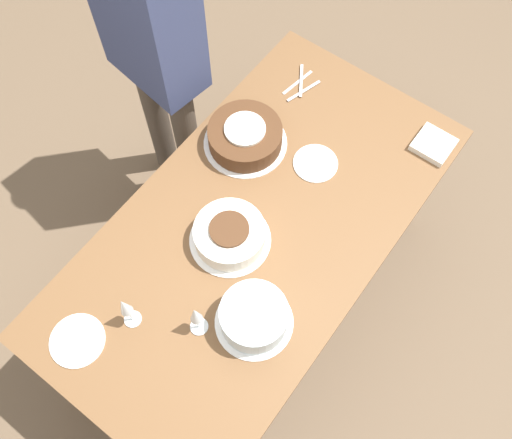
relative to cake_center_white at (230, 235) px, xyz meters
name	(u,v)px	position (x,y,z in m)	size (l,w,h in m)	color
ground_plane	(256,291)	(-0.10, 0.04, -0.78)	(12.00, 12.00, 0.00)	brown
dining_table	(256,237)	(-0.10, 0.04, -0.14)	(1.70, 0.89, 0.73)	brown
cake_center_white	(230,235)	(0.00, 0.00, 0.00)	(0.30, 0.30, 0.10)	white
cake_front_chocolate	(245,136)	(-0.36, -0.21, 0.00)	(0.33, 0.33, 0.10)	white
cake_back_decorated	(254,317)	(0.19, 0.25, 0.01)	(0.27, 0.27, 0.12)	white
wine_glass_near	(196,316)	(0.31, 0.11, 0.08)	(0.06, 0.06, 0.19)	silver
wine_glass_far	(125,308)	(0.43, -0.08, 0.09)	(0.06, 0.06, 0.20)	silver
dessert_plate_left	(315,163)	(-0.45, 0.07, -0.04)	(0.17, 0.17, 0.01)	white
dessert_plate_right	(77,341)	(0.59, -0.18, -0.04)	(0.19, 0.19, 0.01)	white
fork_pile	(301,85)	(-0.73, -0.20, -0.04)	(0.19, 0.12, 0.01)	silver
napkin_stack	(433,145)	(-0.79, 0.39, -0.03)	(0.14, 0.14, 0.03)	silver
person_cutting	(151,38)	(-0.40, -0.68, 0.21)	(0.27, 0.43, 1.63)	#4C4238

